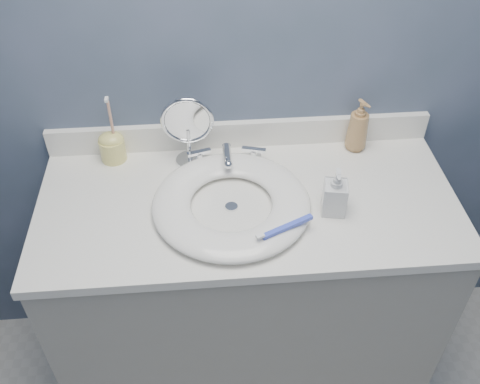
{
  "coord_description": "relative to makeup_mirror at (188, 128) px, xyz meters",
  "views": [
    {
      "loc": [
        -0.12,
        -0.15,
        1.94
      ],
      "look_at": [
        -0.03,
        0.94,
        0.94
      ],
      "focal_mm": 40.0,
      "sensor_mm": 36.0,
      "label": 1
    }
  ],
  "objects": [
    {
      "name": "back_wall",
      "position": [
        0.16,
        0.08,
        0.19
      ],
      "size": [
        2.2,
        0.02,
        2.4
      ],
      "primitive_type": "cube",
      "color": "#415162",
      "rests_on": "ground"
    },
    {
      "name": "vanity_cabinet",
      "position": [
        0.16,
        -0.19,
        -0.58
      ],
      "size": [
        1.2,
        0.55,
        0.85
      ],
      "primitive_type": "cube",
      "color": "#A29F94",
      "rests_on": "ground"
    },
    {
      "name": "countertop",
      "position": [
        0.16,
        -0.19,
        -0.14
      ],
      "size": [
        1.22,
        0.57,
        0.03
      ],
      "primitive_type": "cube",
      "color": "white",
      "rests_on": "vanity_cabinet"
    },
    {
      "name": "backsplash",
      "position": [
        0.16,
        0.07,
        -0.08
      ],
      "size": [
        1.22,
        0.02,
        0.09
      ],
      "primitive_type": "cube",
      "color": "white",
      "rests_on": "countertop"
    },
    {
      "name": "basin",
      "position": [
        0.11,
        -0.22,
        -0.11
      ],
      "size": [
        0.45,
        0.45,
        0.04
      ],
      "primitive_type": null,
      "color": "white",
      "rests_on": "countertop"
    },
    {
      "name": "drain",
      "position": [
        0.11,
        -0.22,
        -0.12
      ],
      "size": [
        0.04,
        0.04,
        0.01
      ],
      "primitive_type": "cylinder",
      "color": "silver",
      "rests_on": "countertop"
    },
    {
      "name": "faucet",
      "position": [
        0.11,
        -0.02,
        -0.1
      ],
      "size": [
        0.25,
        0.13,
        0.07
      ],
      "color": "silver",
      "rests_on": "countertop"
    },
    {
      "name": "makeup_mirror",
      "position": [
        0.0,
        0.0,
        0.0
      ],
      "size": [
        0.16,
        0.09,
        0.23
      ],
      "rotation": [
        0.0,
        0.0,
        -0.04
      ],
      "color": "silver",
      "rests_on": "countertop"
    },
    {
      "name": "soap_bottle_amber",
      "position": [
        0.53,
        0.03,
        -0.04
      ],
      "size": [
        0.09,
        0.09,
        0.18
      ],
      "primitive_type": "imported",
      "rotation": [
        0.0,
        0.0,
        0.43
      ],
      "color": "#A77C4B",
      "rests_on": "countertop"
    },
    {
      "name": "soap_bottle_clear",
      "position": [
        0.4,
        -0.25,
        -0.06
      ],
      "size": [
        0.08,
        0.08,
        0.15
      ],
      "primitive_type": "imported",
      "rotation": [
        0.0,
        0.0,
        -0.19
      ],
      "color": "silver",
      "rests_on": "countertop"
    },
    {
      "name": "toothbrush_holder",
      "position": [
        -0.24,
        0.03,
        -0.08
      ],
      "size": [
        0.08,
        0.08,
        0.23
      ],
      "rotation": [
        0.0,
        0.0,
        0.29
      ],
      "color": "#E8DD74",
      "rests_on": "countertop"
    },
    {
      "name": "toothbrush_lying",
      "position": [
        0.25,
        -0.35,
        -0.08
      ],
      "size": [
        0.16,
        0.09,
        0.02
      ],
      "rotation": [
        0.0,
        0.0,
        0.44
      ],
      "color": "blue",
      "rests_on": "basin"
    }
  ]
}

